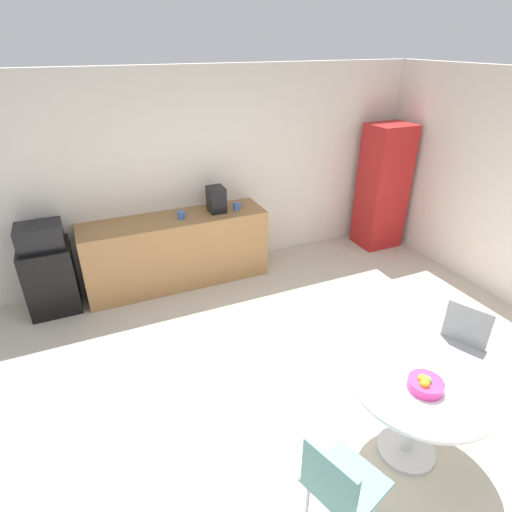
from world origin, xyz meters
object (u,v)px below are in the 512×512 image
object	(u,v)px
mini_fridge	(51,278)
fruit_bowl	(425,384)
chair_gray	(460,341)
chair_teal	(337,483)
locker_cabinet	(383,187)
microwave	(40,236)
coffee_maker	(216,199)
round_table	(419,396)
mug_white	(181,215)
mug_green	(236,206)

from	to	relation	value
mini_fridge	fruit_bowl	xyz separation A→B (m)	(2.40, -3.29, 0.37)
chair_gray	fruit_bowl	bearing A→B (deg)	-153.32
chair_teal	fruit_bowl	distance (m)	0.90
locker_cabinet	chair_gray	bearing A→B (deg)	-115.51
microwave	chair_teal	size ratio (longest dim) A/B	0.58
mini_fridge	coffee_maker	size ratio (longest dim) A/B	2.53
round_table	chair_gray	xyz separation A→B (m)	(0.84, 0.39, -0.06)
mini_fridge	mug_white	bearing A→B (deg)	-2.11
fruit_bowl	mug_white	world-z (taller)	mug_white
mini_fridge	microwave	bearing A→B (deg)	0.00
mini_fridge	chair_gray	bearing A→B (deg)	-40.86
mug_white	coffee_maker	distance (m)	0.49
mug_green	coffee_maker	distance (m)	0.28
mini_fridge	fruit_bowl	world-z (taller)	fruit_bowl
chair_teal	chair_gray	world-z (taller)	same
chair_teal	round_table	bearing A→B (deg)	17.97
mini_fridge	round_table	distance (m)	4.06
microwave	mug_green	world-z (taller)	microwave
mug_green	coffee_maker	bearing A→B (deg)	166.88
chair_teal	mini_fridge	bearing A→B (deg)	114.04
round_table	mug_white	size ratio (longest dim) A/B	7.86
round_table	chair_gray	world-z (taller)	chair_gray
mug_white	mug_green	distance (m)	0.72
fruit_bowl	coffee_maker	bearing A→B (deg)	96.06
round_table	coffee_maker	world-z (taller)	coffee_maker
round_table	coffee_maker	distance (m)	3.29
round_table	mini_fridge	bearing A→B (deg)	127.16
mini_fridge	mug_green	world-z (taller)	mug_green
mini_fridge	mug_green	xyz separation A→B (m)	(2.30, -0.06, 0.54)
mini_fridge	fruit_bowl	bearing A→B (deg)	-53.93
mini_fridge	locker_cabinet	world-z (taller)	locker_cabinet
mini_fridge	locker_cabinet	size ratio (longest dim) A/B	0.45
mug_white	mug_green	bearing A→B (deg)	-0.00
microwave	mug_green	bearing A→B (deg)	-1.44
round_table	chair_gray	distance (m)	0.93
mug_white	coffee_maker	size ratio (longest dim) A/B	0.40
mini_fridge	locker_cabinet	xyz separation A→B (m)	(4.60, -0.10, 0.50)
mug_green	coffee_maker	world-z (taller)	coffee_maker
chair_teal	mug_white	size ratio (longest dim) A/B	6.43
microwave	chair_gray	xyz separation A→B (m)	(3.29, -2.85, -0.42)
locker_cabinet	chair_gray	distance (m)	3.07
chair_gray	mug_green	xyz separation A→B (m)	(-0.99, 2.79, 0.43)
locker_cabinet	mug_white	distance (m)	3.03
fruit_bowl	mug_green	xyz separation A→B (m)	(-0.10, 3.23, 0.17)
chair_gray	fruit_bowl	world-z (taller)	fruit_bowl
locker_cabinet	chair_teal	xyz separation A→B (m)	(-3.03, -3.42, -0.38)
chair_teal	coffee_maker	size ratio (longest dim) A/B	2.59
chair_teal	mug_white	xyz separation A→B (m)	(0.00, 3.46, 0.43)
mug_white	chair_teal	bearing A→B (deg)	-90.07
chair_teal	chair_gray	size ratio (longest dim) A/B	1.00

